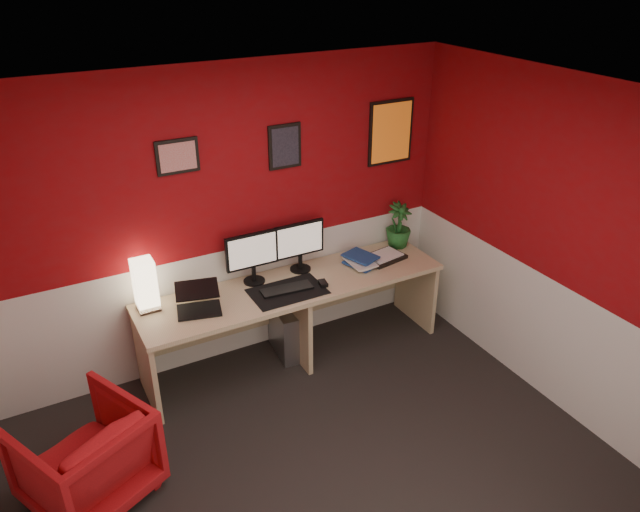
{
  "coord_description": "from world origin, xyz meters",
  "views": [
    {
      "loc": [
        -1.4,
        -2.52,
        3.23
      ],
      "look_at": [
        0.6,
        1.21,
        1.05
      ],
      "focal_mm": 34.0,
      "sensor_mm": 36.0,
      "label": 1
    }
  ],
  "objects_px": {
    "monitor_right": "(300,239)",
    "monitor_left": "(253,251)",
    "shoji_lamp": "(145,286)",
    "armchair": "(85,457)",
    "desk": "(295,321)",
    "pc_tower": "(286,330)",
    "laptop": "(198,299)",
    "potted_plant": "(399,225)",
    "zen_tray": "(384,257)"
  },
  "relations": [
    {
      "from": "desk",
      "to": "shoji_lamp",
      "type": "bearing_deg",
      "value": 170.72
    },
    {
      "from": "shoji_lamp",
      "to": "pc_tower",
      "type": "bearing_deg",
      "value": -4.49
    },
    {
      "from": "potted_plant",
      "to": "armchair",
      "type": "relative_size",
      "value": 0.57
    },
    {
      "from": "shoji_lamp",
      "to": "monitor_right",
      "type": "relative_size",
      "value": 0.69
    },
    {
      "from": "monitor_right",
      "to": "monitor_left",
      "type": "bearing_deg",
      "value": -179.16
    },
    {
      "from": "laptop",
      "to": "armchair",
      "type": "distance_m",
      "value": 1.33
    },
    {
      "from": "zen_tray",
      "to": "potted_plant",
      "type": "distance_m",
      "value": 0.36
    },
    {
      "from": "laptop",
      "to": "shoji_lamp",
      "type": "bearing_deg",
      "value": 160.71
    },
    {
      "from": "laptop",
      "to": "pc_tower",
      "type": "height_order",
      "value": "laptop"
    },
    {
      "from": "desk",
      "to": "shoji_lamp",
      "type": "relative_size",
      "value": 6.5
    },
    {
      "from": "monitor_left",
      "to": "armchair",
      "type": "distance_m",
      "value": 1.94
    },
    {
      "from": "monitor_right",
      "to": "pc_tower",
      "type": "bearing_deg",
      "value": -152.88
    },
    {
      "from": "potted_plant",
      "to": "monitor_left",
      "type": "bearing_deg",
      "value": 179.74
    },
    {
      "from": "monitor_left",
      "to": "potted_plant",
      "type": "xyz_separation_m",
      "value": [
        1.44,
        -0.01,
        -0.08
      ]
    },
    {
      "from": "monitor_left",
      "to": "monitor_right",
      "type": "bearing_deg",
      "value": 0.84
    },
    {
      "from": "monitor_left",
      "to": "desk",
      "type": "bearing_deg",
      "value": -35.54
    },
    {
      "from": "laptop",
      "to": "armchair",
      "type": "relative_size",
      "value": 0.45
    },
    {
      "from": "shoji_lamp",
      "to": "monitor_right",
      "type": "xyz_separation_m",
      "value": [
        1.32,
        0.01,
        0.09
      ]
    },
    {
      "from": "desk",
      "to": "laptop",
      "type": "distance_m",
      "value": 0.95
    },
    {
      "from": "zen_tray",
      "to": "armchair",
      "type": "height_order",
      "value": "zen_tray"
    },
    {
      "from": "shoji_lamp",
      "to": "monitor_right",
      "type": "height_order",
      "value": "monitor_right"
    },
    {
      "from": "desk",
      "to": "monitor_left",
      "type": "xyz_separation_m",
      "value": [
        -0.27,
        0.19,
        0.66
      ]
    },
    {
      "from": "pc_tower",
      "to": "shoji_lamp",
      "type": "bearing_deg",
      "value": -178.83
    },
    {
      "from": "shoji_lamp",
      "to": "zen_tray",
      "type": "bearing_deg",
      "value": -4.47
    },
    {
      "from": "shoji_lamp",
      "to": "potted_plant",
      "type": "bearing_deg",
      "value": -0.01
    },
    {
      "from": "desk",
      "to": "zen_tray",
      "type": "xyz_separation_m",
      "value": [
        0.91,
        0.03,
        0.38
      ]
    },
    {
      "from": "armchair",
      "to": "desk",
      "type": "bearing_deg",
      "value": 175.77
    },
    {
      "from": "monitor_left",
      "to": "shoji_lamp",
      "type": "bearing_deg",
      "value": -179.61
    },
    {
      "from": "desk",
      "to": "pc_tower",
      "type": "distance_m",
      "value": 0.18
    },
    {
      "from": "monitor_left",
      "to": "pc_tower",
      "type": "relative_size",
      "value": 1.29
    },
    {
      "from": "monitor_left",
      "to": "armchair",
      "type": "xyz_separation_m",
      "value": [
        -1.57,
        -0.91,
        -0.69
      ]
    },
    {
      "from": "monitor_right",
      "to": "pc_tower",
      "type": "height_order",
      "value": "monitor_right"
    },
    {
      "from": "desk",
      "to": "shoji_lamp",
      "type": "height_order",
      "value": "shoji_lamp"
    },
    {
      "from": "pc_tower",
      "to": "armchair",
      "type": "height_order",
      "value": "armchair"
    },
    {
      "from": "laptop",
      "to": "zen_tray",
      "type": "relative_size",
      "value": 0.94
    },
    {
      "from": "shoji_lamp",
      "to": "armchair",
      "type": "height_order",
      "value": "shoji_lamp"
    },
    {
      "from": "potted_plant",
      "to": "pc_tower",
      "type": "height_order",
      "value": "potted_plant"
    },
    {
      "from": "armchair",
      "to": "monitor_right",
      "type": "bearing_deg",
      "value": 179.11
    },
    {
      "from": "desk",
      "to": "pc_tower",
      "type": "relative_size",
      "value": 5.78
    },
    {
      "from": "laptop",
      "to": "pc_tower",
      "type": "xyz_separation_m",
      "value": [
        0.79,
        0.13,
        -0.61
      ]
    },
    {
      "from": "monitor_right",
      "to": "desk",
      "type": "bearing_deg",
      "value": -128.61
    },
    {
      "from": "desk",
      "to": "monitor_right",
      "type": "distance_m",
      "value": 0.7
    },
    {
      "from": "shoji_lamp",
      "to": "pc_tower",
      "type": "height_order",
      "value": "shoji_lamp"
    },
    {
      "from": "potted_plant",
      "to": "zen_tray",
      "type": "bearing_deg",
      "value": -147.58
    },
    {
      "from": "laptop",
      "to": "monitor_right",
      "type": "bearing_deg",
      "value": 27.33
    },
    {
      "from": "pc_tower",
      "to": "armchair",
      "type": "relative_size",
      "value": 0.62
    },
    {
      "from": "laptop",
      "to": "potted_plant",
      "type": "bearing_deg",
      "value": 20.35
    },
    {
      "from": "laptop",
      "to": "monitor_right",
      "type": "xyz_separation_m",
      "value": [
        0.98,
        0.23,
        0.18
      ]
    },
    {
      "from": "monitor_left",
      "to": "pc_tower",
      "type": "xyz_separation_m",
      "value": [
        0.24,
        -0.09,
        -0.8
      ]
    },
    {
      "from": "potted_plant",
      "to": "pc_tower",
      "type": "bearing_deg",
      "value": -175.83
    }
  ]
}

